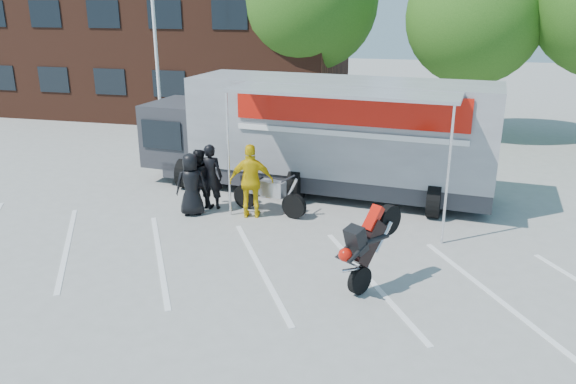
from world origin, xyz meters
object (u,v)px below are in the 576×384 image
at_px(parked_motorcycle, 269,213).
at_px(spectator_leather_a, 191,184).
at_px(stunt_bike_rider, 379,284).
at_px(spectator_leather_b, 211,177).
at_px(flagpole, 160,15).
at_px(transporter_truck, 322,192).
at_px(tree_left, 309,1).
at_px(spectator_leather_c, 199,179).
at_px(tree_mid, 475,17).
at_px(spectator_hivis, 251,181).

height_order(parked_motorcycle, spectator_leather_a, spectator_leather_a).
distance_m(stunt_bike_rider, spectator_leather_b, 6.13).
height_order(flagpole, transporter_truck, flagpole).
distance_m(tree_left, spectator_leather_c, 12.68).
distance_m(tree_mid, stunt_bike_rider, 15.12).
relative_size(tree_left, stunt_bike_rider, 4.54).
distance_m(stunt_bike_rider, spectator_hivis, 4.89).
distance_m(parked_motorcycle, spectator_hivis, 1.14).
bearing_deg(tree_left, spectator_hivis, -84.84).
height_order(tree_mid, parked_motorcycle, tree_mid).
distance_m(transporter_truck, spectator_leather_c, 3.90).
distance_m(spectator_leather_a, spectator_leather_b, 0.68).
bearing_deg(flagpole, stunt_bike_rider, -45.24).
xyz_separation_m(tree_left, tree_mid, (7.00, -1.00, -0.62)).
bearing_deg(spectator_hivis, parked_motorcycle, -145.44).
bearing_deg(spectator_hivis, stunt_bike_rider, 128.14).
relative_size(flagpole, tree_mid, 1.04).
relative_size(transporter_truck, stunt_bike_rider, 5.64).
distance_m(tree_mid, spectator_leather_a, 14.19).
distance_m(tree_left, transporter_truck, 11.34).
height_order(flagpole, tree_mid, flagpole).
bearing_deg(tree_mid, flagpole, -156.03).
xyz_separation_m(transporter_truck, spectator_leather_c, (-3.10, -2.22, 0.85)).
bearing_deg(parked_motorcycle, transporter_truck, -10.61).
xyz_separation_m(parked_motorcycle, stunt_bike_rider, (3.34, -3.43, 0.00)).
relative_size(spectator_leather_a, spectator_leather_c, 1.01).
distance_m(transporter_truck, parked_motorcycle, 2.41).
bearing_deg(tree_mid, tree_left, 171.87).
xyz_separation_m(parked_motorcycle, spectator_leather_a, (-1.99, -0.62, 0.86)).
bearing_deg(stunt_bike_rider, transporter_truck, 145.63).
distance_m(spectator_leather_c, spectator_hivis, 1.69).
distance_m(flagpole, spectator_hivis, 9.05).
height_order(transporter_truck, stunt_bike_rider, transporter_truck).
distance_m(transporter_truck, stunt_bike_rider, 6.01).
bearing_deg(flagpole, parked_motorcycle, -44.94).
relative_size(flagpole, spectator_leather_b, 4.33).
bearing_deg(spectator_leather_a, tree_mid, -147.48).
xyz_separation_m(tree_mid, spectator_leather_b, (-7.22, -10.71, -4.02)).
bearing_deg(tree_left, flagpole, -125.28).
xyz_separation_m(spectator_leather_c, spectator_hivis, (1.65, -0.32, 0.16)).
distance_m(parked_motorcycle, spectator_leather_a, 2.26).
bearing_deg(spectator_leather_b, stunt_bike_rider, 137.26).
relative_size(spectator_leather_a, spectator_leather_b, 0.93).
height_order(tree_mid, spectator_leather_c, tree_mid).
height_order(tree_left, tree_mid, tree_left).
bearing_deg(transporter_truck, spectator_leather_c, -138.70).
distance_m(tree_left, stunt_bike_rider, 16.80).
xyz_separation_m(stunt_bike_rider, spectator_leather_a, (-5.33, 2.81, 0.86)).
xyz_separation_m(flagpole, spectator_leather_c, (3.69, -5.76, -4.21)).
xyz_separation_m(tree_mid, parked_motorcycle, (-5.55, -10.69, -4.94)).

